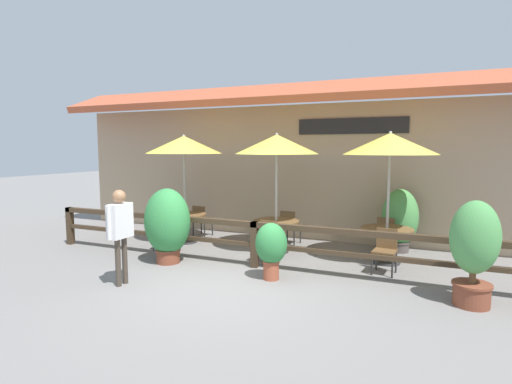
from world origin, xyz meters
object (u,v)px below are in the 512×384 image
(potted_plant_tall_tropical, at_px, (271,247))
(chair_far_streetside, at_px, (385,249))
(dining_table_middle, at_px, (276,227))
(patio_umbrella_far, at_px, (390,144))
(chair_middle_wallside, at_px, (290,225))
(potted_plant_entrance_palm, at_px, (167,224))
(chair_near_wallside, at_px, (201,219))
(dining_table_far, at_px, (387,235))
(patio_umbrella_near, at_px, (184,145))
(chair_near_streetside, at_px, (166,229))
(dining_table_near, at_px, (185,219))
(patio_umbrella_middle, at_px, (277,145))
(potted_plant_small_flowering, at_px, (400,219))
(pedestrian, at_px, (120,224))
(potted_plant_broad_leaf, at_px, (474,248))
(chair_middle_streetside, at_px, (266,239))
(chair_far_wallside, at_px, (387,233))

(potted_plant_tall_tropical, bearing_deg, chair_far_streetside, 32.54)
(dining_table_middle, distance_m, chair_far_streetside, 2.63)
(patio_umbrella_far, bearing_deg, chair_middle_wallside, 162.32)
(chair_far_streetside, bearing_deg, potted_plant_entrance_palm, -160.12)
(chair_near_wallside, bearing_deg, dining_table_middle, 168.60)
(chair_middle_wallside, relative_size, potted_plant_entrance_palm, 0.54)
(dining_table_far, bearing_deg, potted_plant_entrance_palm, -157.00)
(patio_umbrella_far, relative_size, chair_far_streetside, 3.21)
(patio_umbrella_near, xyz_separation_m, chair_near_streetside, (-0.07, -0.76, -2.04))
(patio_umbrella_near, bearing_deg, chair_near_streetside, -95.37)
(patio_umbrella_near, relative_size, dining_table_near, 2.57)
(dining_table_near, relative_size, patio_umbrella_middle, 0.39)
(chair_near_streetside, height_order, chair_near_wallside, same)
(chair_middle_wallside, relative_size, dining_table_far, 0.80)
(dining_table_middle, distance_m, potted_plant_small_flowering, 2.92)
(patio_umbrella_near, height_order, chair_near_wallside, patio_umbrella_near)
(potted_plant_tall_tropical, xyz_separation_m, pedestrian, (-2.35, -1.33, 0.48))
(patio_umbrella_far, relative_size, dining_table_far, 2.57)
(chair_near_streetside, distance_m, potted_plant_broad_leaf, 6.61)
(patio_umbrella_middle, bearing_deg, dining_table_far, 1.27)
(dining_table_middle, bearing_deg, potted_plant_broad_leaf, -25.72)
(patio_umbrella_far, height_order, dining_table_far, patio_umbrella_far)
(chair_near_wallside, xyz_separation_m, potted_plant_broad_leaf, (6.41, -2.63, 0.43))
(dining_table_middle, distance_m, chair_middle_streetside, 0.84)
(chair_middle_wallside, bearing_deg, patio_umbrella_middle, 93.47)
(patio_umbrella_near, distance_m, chair_near_wallside, 2.18)
(patio_umbrella_far, relative_size, pedestrian, 1.63)
(chair_near_streetside, bearing_deg, chair_near_wallside, 80.06)
(chair_near_streetside, distance_m, chair_far_wallside, 5.26)
(dining_table_middle, xyz_separation_m, patio_umbrella_far, (2.49, 0.06, 1.92))
(dining_table_middle, bearing_deg, patio_umbrella_near, -179.41)
(chair_middle_streetside, bearing_deg, patio_umbrella_near, 169.68)
(chair_middle_streetside, xyz_separation_m, patio_umbrella_far, (2.42, 0.89, 2.04))
(patio_umbrella_middle, height_order, chair_middle_wallside, patio_umbrella_middle)
(potted_plant_entrance_palm, bearing_deg, patio_umbrella_middle, 44.31)
(chair_near_wallside, relative_size, dining_table_middle, 0.80)
(chair_near_streetside, height_order, patio_umbrella_far, patio_umbrella_far)
(chair_near_streetside, relative_size, potted_plant_broad_leaf, 0.53)
(chair_far_streetside, height_order, pedestrian, pedestrian)
(chair_near_streetside, relative_size, potted_plant_tall_tropical, 0.81)
(chair_near_wallside, bearing_deg, potted_plant_entrance_palm, 110.03)
(potted_plant_tall_tropical, relative_size, potted_plant_entrance_palm, 0.67)
(chair_far_streetside, relative_size, potted_plant_tall_tropical, 0.81)
(chair_near_wallside, distance_m, dining_table_far, 5.02)
(chair_near_streetside, bearing_deg, patio_umbrella_near, 78.36)
(patio_umbrella_middle, distance_m, potted_plant_entrance_palm, 3.04)
(chair_near_streetside, relative_size, chair_middle_wallside, 1.00)
(patio_umbrella_near, distance_m, potted_plant_broad_leaf, 6.89)
(chair_near_wallside, height_order, dining_table_far, chair_near_wallside)
(dining_table_near, xyz_separation_m, potted_plant_small_flowering, (5.19, 1.18, 0.18))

